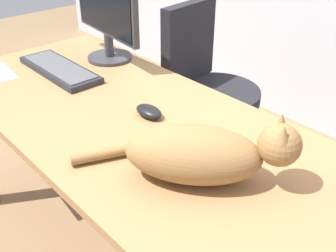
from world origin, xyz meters
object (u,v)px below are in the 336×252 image
Objects in this scene: computer_mouse at (149,111)px; cat at (202,153)px; keyboard at (60,69)px; office_chair at (207,108)px; monitor at (106,9)px.

cat is at bearing -17.92° from computer_mouse.
keyboard is 0.54m from computer_mouse.
computer_mouse is (0.31, -0.65, 0.34)m from office_chair.
office_chair reaches higher than keyboard.
cat is at bearing -48.85° from office_chair.
computer_mouse is at bearing -64.31° from office_chair.
cat is at bearing -5.01° from keyboard.
monitor is (-0.22, -0.44, 0.55)m from office_chair.
office_chair is 1.09m from cat.
office_chair is at bearing 115.69° from computer_mouse.
computer_mouse is at bearing 162.08° from cat.
office_chair reaches higher than cat.
monitor is 1.09× the size of keyboard.
monitor is at bearing 86.45° from keyboard.
computer_mouse reaches higher than keyboard.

